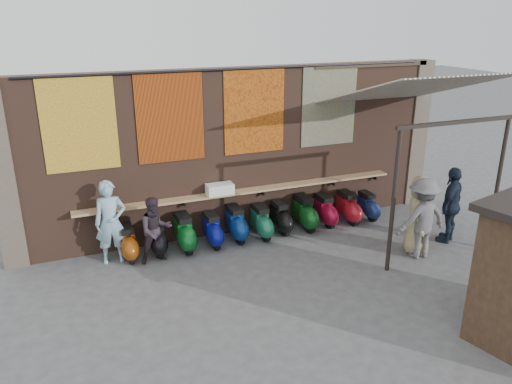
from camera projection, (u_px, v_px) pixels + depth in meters
ground at (286, 275)px, 10.41m from camera, size 70.00×70.00×0.00m
brick_wall at (240, 151)px, 12.09m from camera, size 10.00×0.40×4.00m
pier_left at (3, 176)px, 10.25m from camera, size 0.50×0.50×4.00m
pier_right at (414, 133)px, 13.93m from camera, size 0.50×0.50×4.00m
eating_counter at (245, 191)px, 12.07m from camera, size 8.00×0.32×0.05m
shelf_box at (220, 189)px, 11.76m from camera, size 0.63×0.33×0.25m
tapestry_redgold at (79, 124)px, 10.29m from camera, size 1.50×0.02×2.00m
tapestry_sun at (170, 117)px, 10.96m from camera, size 1.50×0.02×2.00m
tapestry_orange at (254, 111)px, 11.67m from camera, size 1.50×0.02×2.00m
tapestry_multi at (329, 106)px, 12.38m from camera, size 1.50×0.02×2.00m
hang_rail at (242, 69)px, 11.22m from camera, size 9.50×0.06×0.06m
scooter_stool_0 at (128, 243)px, 11.00m from camera, size 0.36×0.80×0.76m
scooter_stool_1 at (157, 238)px, 11.25m from camera, size 0.35×0.78×0.74m
scooter_stool_2 at (184, 233)px, 11.41m from camera, size 0.40×0.88×0.83m
scooter_stool_3 at (212, 230)px, 11.64m from camera, size 0.36×0.81×0.77m
scooter_stool_4 at (236, 224)px, 11.93m from camera, size 0.39×0.86×0.82m
scooter_stool_5 at (261, 222)px, 12.07m from camera, size 0.37×0.82×0.78m
scooter_stool_6 at (280, 218)px, 12.35m from camera, size 0.37×0.81×0.77m
scooter_stool_7 at (305, 213)px, 12.56m from camera, size 0.40×0.89×0.84m
scooter_stool_8 at (325, 211)px, 12.79m from camera, size 0.37×0.82×0.78m
scooter_stool_9 at (348, 207)px, 12.97m from camera, size 0.38×0.84×0.80m
scooter_stool_10 at (368, 206)px, 13.19m from camera, size 0.33×0.74×0.71m
diner_left at (111, 222)px, 10.70m from camera, size 0.70×0.48×1.86m
diner_right at (156, 230)px, 10.76m from camera, size 0.78×0.64×1.49m
shopper_navy at (451, 205)px, 11.71m from camera, size 1.16×0.93×1.84m
shopper_grey at (422, 218)px, 10.93m from camera, size 1.20×0.71×1.84m
shopper_tan at (419, 215)px, 11.13m from camera, size 1.02×1.05×1.82m
stall_sign at (507, 231)px, 8.46m from camera, size 1.17×0.34×0.50m
stall_shelf at (499, 274)px, 8.74m from camera, size 1.73×0.54×0.06m
awning_canvas at (412, 89)px, 11.24m from camera, size 3.20×3.28×0.97m
awning_ledger at (373, 65)px, 12.49m from camera, size 3.30×0.08×0.12m
awning_header at (458, 122)px, 10.09m from camera, size 3.00×0.08×0.08m
awning_post_left at (393, 202)px, 10.10m from camera, size 0.09×0.09×3.10m
awning_post_right at (498, 185)px, 11.10m from camera, size 0.09×0.09×3.10m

